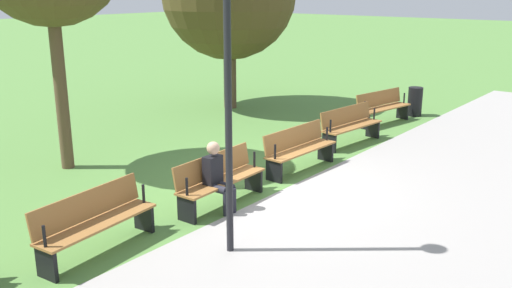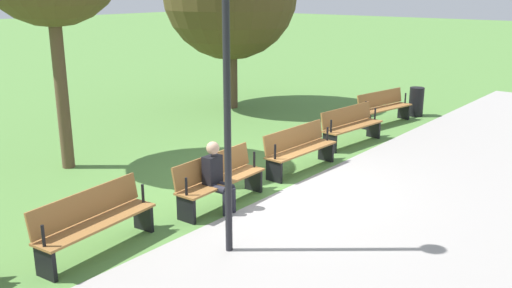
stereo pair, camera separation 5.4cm
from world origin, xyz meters
TOP-DOWN VIEW (x-y plane):
  - ground_plane at (0.00, 0.00)m, footprint 120.00×120.00m
  - path_paving at (0.00, 3.17)m, footprint 26.57×5.63m
  - bench_0 at (-6.05, -0.60)m, footprint 1.96×0.80m
  - bench_1 at (-3.64, -0.26)m, footprint 1.95×0.67m
  - bench_2 at (-1.22, -0.09)m, footprint 1.93×0.54m
  - bench_3 at (1.22, -0.09)m, footprint 1.93×0.54m
  - bench_4 at (3.64, -0.26)m, footprint 1.95×0.67m
  - person_seated at (1.43, 0.06)m, footprint 0.33×0.53m
  - lamp_post at (2.42, 1.22)m, footprint 0.32×0.32m
  - trash_bin at (-7.52, -0.28)m, footprint 0.42×0.42m

SIDE VIEW (x-z plane):
  - ground_plane at x=0.00m, z-range 0.00..0.00m
  - path_paving at x=0.00m, z-range 0.00..0.01m
  - trash_bin at x=-7.52m, z-range 0.00..0.85m
  - bench_0 at x=-6.05m, z-range 0.03..0.92m
  - bench_1 at x=-3.64m, z-range 0.03..0.92m
  - bench_2 at x=-1.22m, z-range 0.03..0.92m
  - bench_3 at x=1.22m, z-range 0.03..0.92m
  - bench_4 at x=3.64m, z-range 0.03..0.92m
  - person_seated at x=1.43m, z-range 0.04..1.24m
  - lamp_post at x=2.42m, z-range 0.83..5.30m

